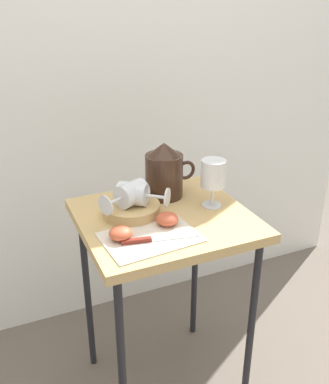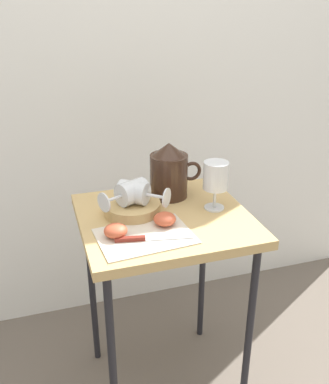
{
  "view_description": "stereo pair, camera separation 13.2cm",
  "coord_description": "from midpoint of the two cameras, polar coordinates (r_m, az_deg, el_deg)",
  "views": [
    {
      "loc": [
        -0.48,
        -1.1,
        1.34
      ],
      "look_at": [
        0.0,
        0.0,
        0.79
      ],
      "focal_mm": 40.83,
      "sensor_mm": 36.0,
      "label": 1
    },
    {
      "loc": [
        -0.36,
        -1.15,
        1.34
      ],
      "look_at": [
        0.0,
        0.0,
        0.79
      ],
      "focal_mm": 40.83,
      "sensor_mm": 36.0,
      "label": 2
    }
  ],
  "objects": [
    {
      "name": "apple_half_right",
      "position": [
        1.29,
        2.97,
        -3.61
      ],
      "size": [
        0.07,
        0.07,
        0.04
      ],
      "primitive_type": "ellipsoid",
      "color": "#C15133",
      "rests_on": "linen_napkin"
    },
    {
      "name": "curtain_drape",
      "position": [
        1.74,
        -3.32,
        16.3
      ],
      "size": [
        2.4,
        0.03,
        2.18
      ],
      "primitive_type": "cube",
      "color": "white",
      "rests_on": "ground_plane"
    },
    {
      "name": "table",
      "position": [
        1.39,
        2.73,
        -5.91
      ],
      "size": [
        0.52,
        0.48,
        0.71
      ],
      "color": "tan",
      "rests_on": "ground_plane"
    },
    {
      "name": "wine_glass_tipped_far",
      "position": [
        1.34,
        -1.07,
        -0.13
      ],
      "size": [
        0.16,
        0.15,
        0.07
      ],
      "color": "silver",
      "rests_on": "basket_tray"
    },
    {
      "name": "wine_glass_upright",
      "position": [
        1.37,
        9.45,
        1.75
      ],
      "size": [
        0.08,
        0.08,
        0.16
      ],
      "color": "silver",
      "rests_on": "table"
    },
    {
      "name": "linen_napkin",
      "position": [
        1.24,
        0.49,
        -5.87
      ],
      "size": [
        0.28,
        0.21,
        0.0
      ],
      "primitive_type": "cube",
      "rotation": [
        0.0,
        0.0,
        0.08
      ],
      "color": "beige",
      "rests_on": "table"
    },
    {
      "name": "ground_plane",
      "position": [
        1.8,
        2.29,
        -23.56
      ],
      "size": [
        6.0,
        6.0,
        0.0
      ],
      "primitive_type": "plane",
      "color": "#665B51"
    },
    {
      "name": "wine_glass_tipped_near",
      "position": [
        1.34,
        -1.57,
        -0.12
      ],
      "size": [
        0.17,
        0.13,
        0.07
      ],
      "color": "silver",
      "rests_on": "basket_tray"
    },
    {
      "name": "apple_half_left",
      "position": [
        1.23,
        -3.35,
        -5.15
      ],
      "size": [
        0.07,
        0.07,
        0.04
      ],
      "primitive_type": "ellipsoid",
      "color": "#C15133",
      "rests_on": "linen_napkin"
    },
    {
      "name": "pitcher",
      "position": [
        1.45,
        3.21,
        2.2
      ],
      "size": [
        0.18,
        0.13,
        0.19
      ],
      "color": "#382319",
      "rests_on": "table"
    },
    {
      "name": "knife",
      "position": [
        1.21,
        0.23,
        -6.21
      ],
      "size": [
        0.22,
        0.05,
        0.01
      ],
      "color": "silver",
      "rests_on": "linen_napkin"
    },
    {
      "name": "basket_tray",
      "position": [
        1.36,
        -1.5,
        -2.12
      ],
      "size": [
        0.18,
        0.18,
        0.03
      ],
      "primitive_type": "cylinder",
      "color": "tan",
      "rests_on": "table"
    }
  ]
}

